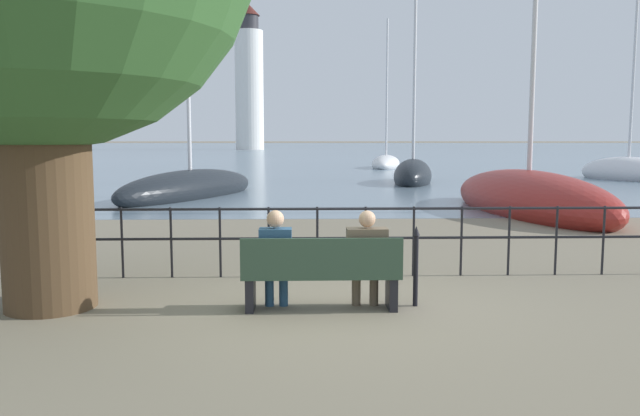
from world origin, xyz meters
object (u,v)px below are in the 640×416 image
(park_bench, at_px, (321,275))
(sailboat_1, at_px, (628,172))
(harbor_lighthouse, at_px, (249,83))
(sailboat_4, at_px, (386,163))
(sailboat_2, at_px, (528,200))
(seated_person_left, at_px, (276,255))
(closed_umbrella, at_px, (416,262))
(sailboat_5, at_px, (38,162))
(sailboat_0, at_px, (191,188))
(sailboat_3, at_px, (413,175))
(seated_person_right, at_px, (367,255))

(park_bench, distance_m, sailboat_1, 28.81)
(park_bench, xyz_separation_m, harbor_lighthouse, (-9.91, 112.24, 12.13))
(sailboat_4, bearing_deg, sailboat_2, -75.54)
(sailboat_1, relative_size, sailboat_2, 1.27)
(seated_person_left, xyz_separation_m, sailboat_2, (6.70, 9.86, -0.31))
(sailboat_2, relative_size, sailboat_4, 0.82)
(closed_umbrella, xyz_separation_m, sailboat_4, (4.64, 36.64, -0.23))
(sailboat_1, height_order, harbor_lighthouse, harbor_lighthouse)
(sailboat_5, relative_size, harbor_lighthouse, 0.39)
(sailboat_5, bearing_deg, sailboat_0, -82.35)
(closed_umbrella, relative_size, sailboat_3, 0.09)
(park_bench, height_order, sailboat_5, sailboat_5)
(seated_person_right, xyz_separation_m, harbor_lighthouse, (-10.46, 112.16, 11.91))
(seated_person_right, height_order, sailboat_1, sailboat_1)
(sailboat_1, height_order, sailboat_4, sailboat_1)
(seated_person_right, xyz_separation_m, closed_umbrella, (0.62, 0.09, -0.11))
(sailboat_0, relative_size, sailboat_3, 0.85)
(sailboat_3, height_order, sailboat_4, sailboat_4)
(sailboat_5, bearing_deg, park_bench, -88.21)
(sailboat_0, relative_size, harbor_lighthouse, 0.33)
(sailboat_0, relative_size, sailboat_4, 0.83)
(sailboat_1, relative_size, harbor_lighthouse, 0.41)
(sailboat_0, bearing_deg, park_bench, -51.68)
(sailboat_1, bearing_deg, sailboat_4, 106.52)
(seated_person_right, bearing_deg, sailboat_5, 117.29)
(sailboat_2, bearing_deg, sailboat_0, 149.60)
(seated_person_right, xyz_separation_m, sailboat_2, (5.61, 9.86, -0.31))
(sailboat_4, bearing_deg, harbor_lighthouse, 115.48)
(seated_person_left, xyz_separation_m, sailboat_1, (16.89, 23.65, -0.29))
(seated_person_left, relative_size, sailboat_3, 0.12)
(sailboat_3, bearing_deg, park_bench, -90.30)
(sailboat_2, distance_m, sailboat_5, 38.68)
(sailboat_3, relative_size, sailboat_4, 0.98)
(harbor_lighthouse, bearing_deg, sailboat_2, -81.07)
(seated_person_right, relative_size, harbor_lighthouse, 0.04)
(sailboat_2, bearing_deg, sailboat_1, 48.45)
(sailboat_2, height_order, sailboat_5, sailboat_5)
(park_bench, height_order, sailboat_2, sailboat_2)
(sailboat_1, bearing_deg, seated_person_left, -147.87)
(sailboat_3, bearing_deg, closed_umbrella, -87.42)
(seated_person_right, bearing_deg, sailboat_4, 81.86)
(seated_person_left, relative_size, sailboat_4, 0.11)
(park_bench, relative_size, sailboat_5, 0.18)
(sailboat_4, bearing_deg, seated_person_left, -86.10)
(sailboat_1, height_order, sailboat_5, sailboat_1)
(park_bench, relative_size, sailboat_2, 0.22)
(sailboat_5, bearing_deg, sailboat_3, -60.01)
(park_bench, bearing_deg, sailboat_0, 105.67)
(sailboat_4, bearing_deg, closed_umbrella, -83.50)
(seated_person_left, bearing_deg, sailboat_4, 80.19)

